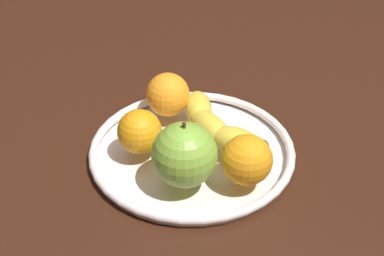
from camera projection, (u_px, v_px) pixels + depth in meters
ground_plane at (192, 167)px, 78.44cm from camera, size 128.50×128.50×4.00cm
fruit_bowl at (192, 151)px, 76.71cm from camera, size 28.36×28.36×1.80cm
banana at (216, 126)px, 76.60cm from camera, size 17.07×9.53×3.76cm
apple at (184, 155)px, 68.05cm from camera, size 8.27×8.27×9.07cm
orange_center at (140, 132)px, 73.74cm from camera, size 6.03×6.03×6.03cm
orange_front_right at (168, 94)px, 80.73cm from camera, size 6.39×6.39×6.39cm
orange_back_right at (247, 160)px, 68.68cm from camera, size 6.45×6.45×6.45cm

